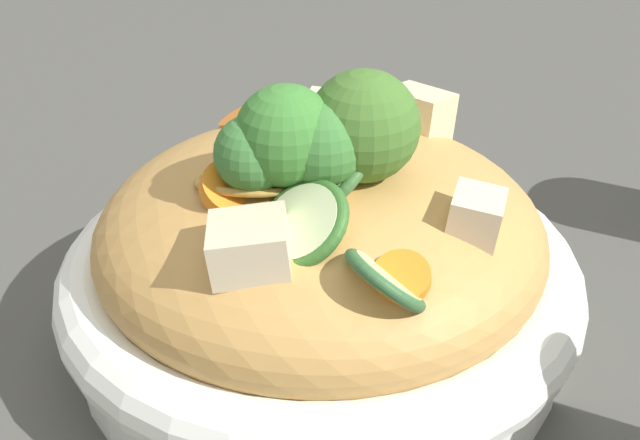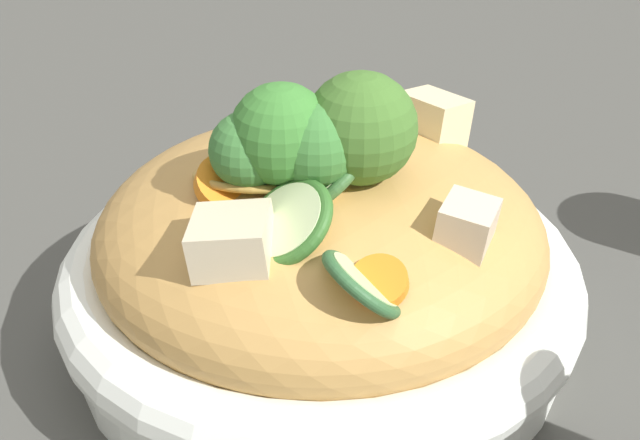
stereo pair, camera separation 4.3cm
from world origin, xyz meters
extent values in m
plane|color=#464642|center=(0.00, 0.00, 0.00)|extent=(3.00, 3.00, 0.00)
cylinder|color=white|center=(0.00, 0.00, 0.01)|extent=(0.25, 0.25, 0.02)
torus|color=white|center=(0.00, 0.00, 0.04)|extent=(0.27, 0.27, 0.03)
ellipsoid|color=tan|center=(0.00, 0.00, 0.06)|extent=(0.22, 0.22, 0.08)
torus|color=#BF9241|center=(0.00, -0.03, 0.10)|extent=(0.07, 0.07, 0.02)
torus|color=tan|center=(0.01, 0.00, 0.09)|extent=(0.08, 0.08, 0.02)
torus|color=tan|center=(-0.01, 0.01, 0.09)|extent=(0.08, 0.07, 0.02)
cone|color=#A0C06D|center=(0.01, -0.04, 0.10)|extent=(0.02, 0.02, 0.02)
sphere|color=#3D7938|center=(0.01, -0.04, 0.12)|extent=(0.05, 0.05, 0.04)
cone|color=#99BF78|center=(0.02, -0.01, 0.10)|extent=(0.02, 0.02, 0.02)
sphere|color=#3B7935|center=(0.02, -0.01, 0.12)|extent=(0.05, 0.05, 0.04)
cone|color=#9FC177|center=(0.01, -0.02, 0.10)|extent=(0.02, 0.02, 0.02)
sphere|color=#3A7B30|center=(0.01, -0.02, 0.13)|extent=(0.06, 0.06, 0.05)
cone|color=#9FBB7B|center=(0.02, 0.02, 0.10)|extent=(0.03, 0.03, 0.02)
sphere|color=#416D2A|center=(0.02, 0.02, 0.13)|extent=(0.06, 0.06, 0.05)
cylinder|color=orange|center=(0.01, -0.05, 0.10)|extent=(0.04, 0.04, 0.02)
cylinder|color=orange|center=(0.08, 0.01, 0.09)|extent=(0.03, 0.03, 0.02)
cylinder|color=orange|center=(-0.08, -0.02, 0.09)|extent=(0.04, 0.04, 0.02)
cylinder|color=beige|center=(0.05, -0.02, 0.10)|extent=(0.05, 0.04, 0.03)
torus|color=#326426|center=(0.05, -0.02, 0.10)|extent=(0.05, 0.05, 0.03)
cylinder|color=beige|center=(0.02, 0.00, 0.11)|extent=(0.04, 0.04, 0.03)
torus|color=#396733|center=(0.02, 0.00, 0.11)|extent=(0.05, 0.04, 0.03)
cylinder|color=#BFD497|center=(0.08, 0.00, 0.09)|extent=(0.04, 0.03, 0.03)
torus|color=#2F5C32|center=(0.08, 0.00, 0.09)|extent=(0.05, 0.04, 0.03)
cube|color=beige|center=(-0.04, 0.07, 0.10)|extent=(0.04, 0.04, 0.03)
cube|color=beige|center=(0.05, -0.05, 0.10)|extent=(0.04, 0.04, 0.02)
cube|color=beige|center=(0.06, 0.05, 0.10)|extent=(0.04, 0.03, 0.02)
cube|color=beige|center=(-0.02, 0.02, 0.11)|extent=(0.05, 0.05, 0.03)
camera|label=1|loc=(0.35, -0.11, 0.30)|focal=49.23mm
camera|label=2|loc=(0.36, -0.07, 0.30)|focal=49.23mm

